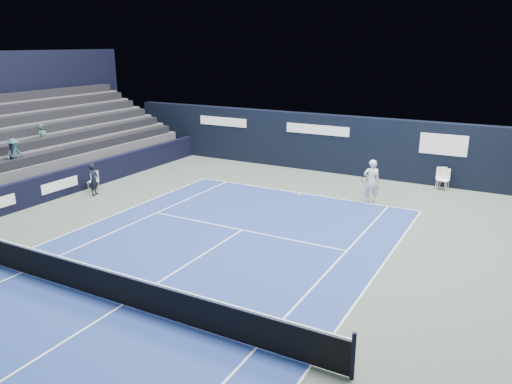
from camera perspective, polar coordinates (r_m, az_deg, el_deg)
ground at (r=15.55m, az=-9.90°, el=-9.43°), size 48.00×48.00×0.00m
court_surface at (r=14.24m, az=-14.99°, el=-12.36°), size 10.97×23.77×0.01m
folding_chair_back_a at (r=25.57m, az=20.44°, el=1.89°), size 0.60×0.62×1.07m
folding_chair_back_b at (r=25.50m, az=20.72°, el=1.54°), size 0.52×0.51×1.04m
line_judge_chair at (r=25.01m, az=-18.05°, el=1.40°), size 0.53×0.52×0.95m
line_judge at (r=24.15m, az=-18.04°, el=1.38°), size 0.53×0.64×1.49m
court_markings at (r=14.24m, az=-15.00°, el=-12.34°), size 11.03×23.83×0.00m
tennis_net at (r=14.00m, az=-15.15°, el=-10.55°), size 12.90×0.10×1.10m
back_sponsor_wall at (r=27.32m, az=9.16°, el=5.43°), size 26.00×0.63×3.10m
side_barrier_left at (r=24.40m, az=-21.80°, el=0.79°), size 0.33×22.00×1.20m
spectator_stand at (r=27.66m, az=-25.55°, el=5.00°), size 6.00×18.00×6.40m
tennis_player at (r=22.47m, az=13.04°, el=1.23°), size 0.83×0.96×1.92m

